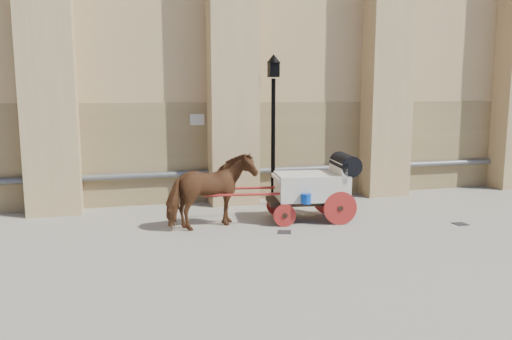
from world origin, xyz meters
name	(u,v)px	position (x,y,z in m)	size (l,w,h in m)	color
ground	(308,232)	(0.00, 0.00, 0.00)	(90.00, 90.00, 0.00)	slate
horse	(211,191)	(-2.14, 0.96, 0.91)	(0.98, 2.15, 1.82)	brown
carriage	(316,185)	(0.63, 1.06, 0.93)	(4.03, 1.58, 1.72)	black
street_lamp	(273,126)	(0.09, 3.11, 2.34)	(0.41, 0.41, 4.37)	black
drain_grate_near	(284,232)	(-0.54, 0.12, 0.01)	(0.32, 0.32, 0.01)	black
drain_grate_far	(460,224)	(3.98, -0.33, 0.01)	(0.32, 0.32, 0.01)	black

